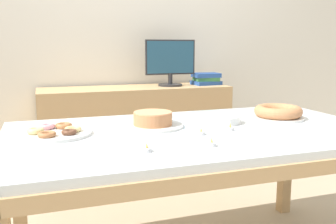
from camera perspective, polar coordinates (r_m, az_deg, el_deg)
wall_back at (r=3.31m, az=-6.38°, el=12.30°), size 8.00×0.10×2.60m
dining_table at (r=1.87m, az=4.51°, el=-5.08°), size 1.87×1.05×0.76m
sideboard at (r=3.11m, az=-4.85°, el=-3.91°), size 1.52×0.44×0.84m
computer_monitor at (r=3.10m, az=0.36°, el=7.49°), size 0.42×0.20×0.38m
book_stack at (r=3.23m, az=5.82°, el=5.03°), size 0.23×0.20×0.10m
cake_chocolate_round at (r=1.90m, az=-2.33°, el=-1.31°), size 0.31×0.31×0.08m
cake_golden_bundt at (r=2.21m, az=16.43°, el=-0.06°), size 0.29×0.29×0.07m
pastry_platter at (r=1.81m, az=-16.77°, el=-2.96°), size 0.33×0.33×0.04m
plate_stack at (r=2.03m, az=8.06°, el=-1.08°), size 0.21×0.21×0.04m
tealight_right_edge at (r=1.56m, az=6.67°, el=-4.84°), size 0.04×0.04×0.04m
tealight_centre at (r=1.85m, az=9.46°, el=-2.50°), size 0.04×0.04×0.04m
tealight_near_front at (r=1.47m, az=-3.24°, el=-5.70°), size 0.04×0.04×0.04m
tealight_near_cakes at (r=1.75m, az=5.06°, el=-3.17°), size 0.04×0.04×0.04m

